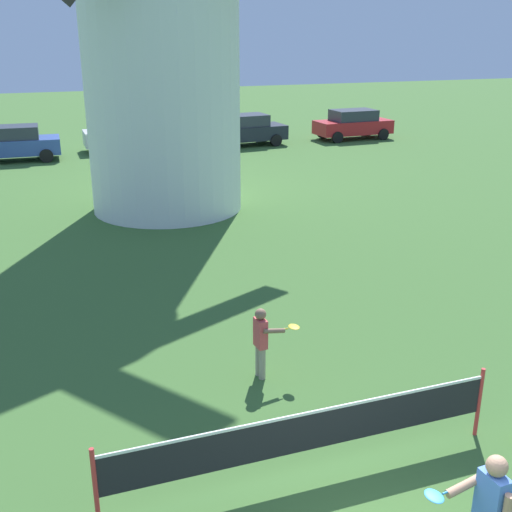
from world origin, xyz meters
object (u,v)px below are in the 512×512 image
Objects in this scene: player_near at (489,509)px; player_far at (262,339)px; parked_car_silver at (127,134)px; tennis_net at (307,432)px; parked_car_blue at (13,143)px; parked_car_black at (242,130)px; parked_car_red at (353,124)px.

player_near reaches higher than player_far.
player_far is 0.31× the size of parked_car_silver.
parked_car_silver is at bearing 89.27° from player_near.
tennis_net is 1.33× the size of parked_car_silver.
parked_car_blue is at bearing 100.58° from player_near.
parked_car_silver reaches higher than player_far.
parked_car_silver is (1.50, 25.06, 0.12)m from tennis_net.
parked_car_black is (6.04, 26.50, -0.05)m from player_near.
parked_car_silver is (0.35, 27.17, -0.05)m from player_near.
parked_car_red is (13.16, 21.76, 0.09)m from player_far.
parked_car_blue reaches higher than player_far.
tennis_net is 1.35× the size of parked_car_blue.
parked_car_silver reaches higher than player_near.
player_far is at bearing -79.30° from parked_car_blue.
parked_car_blue is (-4.06, 21.48, 0.09)m from player_far.
parked_car_blue is 0.98× the size of parked_car_silver.
player_far is (-0.83, 4.72, -0.13)m from player_near.
player_far is 22.84m from parked_car_black.
player_near is 27.18m from parked_car_silver.
parked_car_black is at bearing 1.58° from parked_car_blue.
player_near is 0.37× the size of parked_car_silver.
parked_car_black reaches higher than tennis_net.
tennis_net is at bearing -97.00° from player_far.
player_near is at bearing -80.00° from player_far.
parked_car_red is at bearing -0.16° from parked_car_black.
parked_car_black reaches higher than player_far.
parked_car_silver is at bearing 173.28° from parked_car_black.
player_near is 1.19× the size of player_far.
parked_car_blue is (-4.89, 26.20, -0.05)m from player_near.
tennis_net is 2.41m from player_near.
tennis_net is at bearing -93.42° from parked_car_silver.
parked_car_red is (12.32, 26.49, -0.05)m from player_near.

